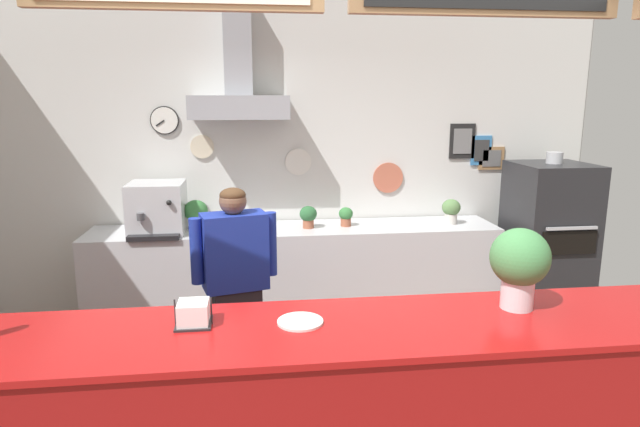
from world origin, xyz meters
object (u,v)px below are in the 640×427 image
(espresso_machine, at_px, (157,208))
(potted_sage, at_px, (346,216))
(potted_thyme, at_px, (308,216))
(condiment_plate, at_px, (300,322))
(potted_oregano, at_px, (451,210))
(napkin_holder, at_px, (193,314))
(pizza_oven, at_px, (547,245))
(basil_vase, at_px, (519,264))
(shop_worker, at_px, (236,292))
(potted_basil, at_px, (196,213))

(espresso_machine, height_order, potted_sage, espresso_machine)
(potted_thyme, height_order, condiment_plate, potted_thyme)
(potted_oregano, height_order, napkin_holder, napkin_holder)
(espresso_machine, relative_size, potted_oregano, 2.34)
(pizza_oven, xyz_separation_m, basil_vase, (-1.37, -2.10, 0.53))
(potted_thyme, bearing_deg, shop_worker, -116.85)
(potted_thyme, distance_m, potted_sage, 0.35)
(shop_worker, distance_m, napkin_holder, 1.17)
(espresso_machine, xyz_separation_m, basil_vase, (2.08, -2.30, 0.14))
(potted_sage, xyz_separation_m, basil_vase, (0.44, -2.34, 0.26))
(espresso_machine, height_order, potted_thyme, espresso_machine)
(basil_vase, bearing_deg, napkin_holder, -179.49)
(shop_worker, distance_m, potted_basil, 1.34)
(pizza_oven, bearing_deg, shop_worker, -160.21)
(espresso_machine, distance_m, napkin_holder, 2.38)
(shop_worker, xyz_separation_m, espresso_machine, (-0.69, 1.20, 0.34))
(potted_sage, distance_m, napkin_holder, 2.60)
(espresso_machine, distance_m, potted_oregano, 2.61)
(condiment_plate, bearing_deg, espresso_machine, 113.41)
(potted_basil, bearing_deg, potted_thyme, -3.11)
(potted_sage, xyz_separation_m, condiment_plate, (-0.62, -2.39, 0.04))
(espresso_machine, distance_m, basil_vase, 3.11)
(potted_basil, relative_size, condiment_plate, 1.25)
(shop_worker, bearing_deg, potted_oregano, -162.37)
(shop_worker, bearing_deg, basil_vase, 127.40)
(potted_basil, relative_size, basil_vase, 0.66)
(espresso_machine, bearing_deg, potted_sage, 1.17)
(potted_thyme, bearing_deg, potted_basil, 176.89)
(potted_thyme, distance_m, basil_vase, 2.45)
(espresso_machine, xyz_separation_m, potted_basil, (0.32, 0.05, -0.06))
(shop_worker, bearing_deg, potted_sage, -141.90)
(pizza_oven, height_order, basil_vase, pizza_oven)
(shop_worker, distance_m, potted_oregano, 2.28)
(napkin_holder, distance_m, basil_vase, 1.55)
(potted_oregano, bearing_deg, potted_thyme, 179.74)
(potted_oregano, bearing_deg, pizza_oven, -13.40)
(potted_thyme, height_order, napkin_holder, napkin_holder)
(potted_basil, bearing_deg, shop_worker, -73.41)
(potted_thyme, relative_size, potted_oregano, 0.86)
(napkin_holder, xyz_separation_m, basil_vase, (1.54, 0.01, 0.17))
(shop_worker, relative_size, potted_thyme, 7.57)
(condiment_plate, height_order, basil_vase, basil_vase)
(potted_thyme, xyz_separation_m, condiment_plate, (-0.28, -2.36, 0.02))
(potted_basil, bearing_deg, potted_oregano, -1.48)
(espresso_machine, bearing_deg, shop_worker, -60.16)
(potted_sage, height_order, napkin_holder, napkin_holder)
(basil_vase, bearing_deg, shop_worker, 141.67)
(condiment_plate, relative_size, basil_vase, 0.53)
(shop_worker, distance_m, basil_vase, 1.84)
(potted_thyme, height_order, potted_sage, potted_thyme)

